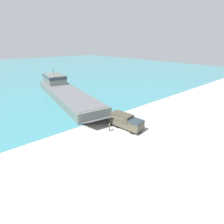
# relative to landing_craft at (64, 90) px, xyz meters

# --- Properties ---
(ground_plane) EXTENTS (240.00, 240.00, 0.00)m
(ground_plane) POSITION_rel_landing_craft_xyz_m (-1.56, -28.34, -1.93)
(ground_plane) COLOR #A8A59E
(water_surface) EXTENTS (240.00, 180.00, 0.01)m
(water_surface) POSITION_rel_landing_craft_xyz_m (-1.56, 67.22, -1.93)
(water_surface) COLOR teal
(water_surface) RESTS_ON ground_plane
(landing_craft) EXTENTS (14.24, 44.49, 7.86)m
(landing_craft) POSITION_rel_landing_craft_xyz_m (0.00, 0.00, 0.00)
(landing_craft) COLOR #56605B
(landing_craft) RESTS_ON ground_plane
(military_truck) EXTENTS (3.32, 7.40, 2.87)m
(military_truck) POSITION_rel_landing_craft_xyz_m (-0.87, -29.61, -0.40)
(military_truck) COLOR #4C4738
(military_truck) RESTS_ON ground_plane
(soldier_on_ramp) EXTENTS (0.49, 0.47, 1.69)m
(soldier_on_ramp) POSITION_rel_landing_craft_xyz_m (-4.29, -28.41, -0.95)
(soldier_on_ramp) COLOR #4C4738
(soldier_on_ramp) RESTS_ON ground_plane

